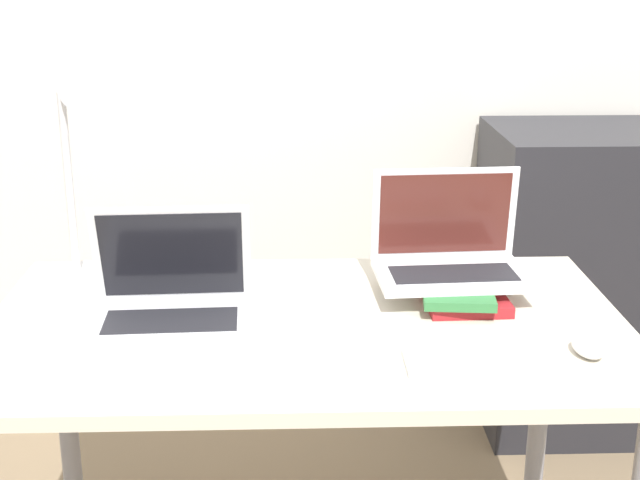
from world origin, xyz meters
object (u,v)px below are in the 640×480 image
(laptop_on_books, at_px, (449,254))
(mouse, at_px, (588,346))
(laptop_left, at_px, (172,299))
(mini_fridge, at_px, (577,279))
(book_stack, at_px, (459,291))
(desk_lamp, at_px, (88,99))
(wireless_keyboard, at_px, (475,362))

(laptop_on_books, height_order, mouse, laptop_on_books)
(laptop_left, xyz_separation_m, mini_fridge, (1.19, 0.96, -0.33))
(mouse, bearing_deg, book_stack, 124.38)
(book_stack, xyz_separation_m, desk_lamp, (-0.83, 0.15, 0.41))
(book_stack, height_order, mouse, book_stack)
(laptop_on_books, bearing_deg, desk_lamp, 172.89)
(laptop_on_books, distance_m, mouse, 0.41)
(wireless_keyboard, bearing_deg, desk_lamp, 148.81)
(laptop_left, bearing_deg, book_stack, 8.78)
(mouse, bearing_deg, desk_lamp, 156.74)
(book_stack, xyz_separation_m, wireless_keyboard, (-0.03, -0.33, -0.02))
(laptop_left, distance_m, wireless_keyboard, 0.65)
(mouse, distance_m, desk_lamp, 1.19)
(mouse, xyz_separation_m, desk_lamp, (-1.03, 0.44, 0.42))
(mini_fridge, bearing_deg, desk_lamp, -152.86)
(book_stack, height_order, mini_fridge, mini_fridge)
(book_stack, xyz_separation_m, mini_fridge, (0.56, 0.86, -0.30))
(laptop_left, distance_m, mini_fridge, 1.56)
(book_stack, relative_size, desk_lamp, 0.47)
(wireless_keyboard, height_order, mini_fridge, mini_fridge)
(laptop_left, relative_size, laptop_on_books, 0.99)
(wireless_keyboard, bearing_deg, book_stack, 85.00)
(laptop_left, bearing_deg, mini_fridge, 38.82)
(laptop_on_books, distance_m, desk_lamp, 0.88)
(mouse, bearing_deg, mini_fridge, 72.50)
(laptop_left, xyz_separation_m, book_stack, (0.63, 0.10, -0.03))
(wireless_keyboard, bearing_deg, laptop_left, 158.53)
(laptop_left, bearing_deg, desk_lamp, 128.66)
(laptop_on_books, xyz_separation_m, mouse, (0.22, -0.34, -0.08))
(laptop_left, relative_size, desk_lamp, 0.59)
(mouse, relative_size, desk_lamp, 0.17)
(laptop_on_books, relative_size, mini_fridge, 0.35)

